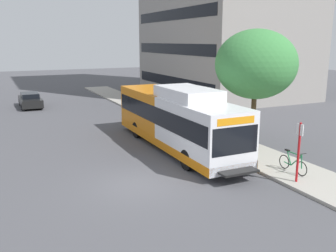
# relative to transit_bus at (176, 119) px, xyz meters

# --- Properties ---
(ground_plane) EXTENTS (120.00, 120.00, 0.00)m
(ground_plane) POSITION_rel_transit_bus_xyz_m (-3.86, 3.75, -1.70)
(ground_plane) COLOR #4C4C51
(sidewalk_curb) EXTENTS (3.00, 56.00, 0.14)m
(sidewalk_curb) POSITION_rel_transit_bus_xyz_m (3.14, 1.75, -1.63)
(sidewalk_curb) COLOR #A8A399
(sidewalk_curb) RESTS_ON ground
(transit_bus) EXTENTS (2.58, 12.25, 3.65)m
(transit_bus) POSITION_rel_transit_bus_xyz_m (0.00, 0.00, 0.00)
(transit_bus) COLOR white
(transit_bus) RESTS_ON ground
(bus_stop_sign_pole) EXTENTS (0.10, 0.36, 2.60)m
(bus_stop_sign_pole) POSITION_rel_transit_bus_xyz_m (2.19, -7.19, -0.05)
(bus_stop_sign_pole) COLOR red
(bus_stop_sign_pole) RESTS_ON sidewalk_curb
(bicycle_parked) EXTENTS (0.52, 1.76, 1.02)m
(bicycle_parked) POSITION_rel_transit_bus_xyz_m (2.91, -6.20, -1.14)
(bicycle_parked) COLOR black
(bicycle_parked) RESTS_ON sidewalk_curb
(street_tree_near_stop) EXTENTS (4.46, 4.46, 6.55)m
(street_tree_near_stop) POSITION_rel_transit_bus_xyz_m (3.91, -1.92, 3.08)
(street_tree_near_stop) COLOR #4C3823
(street_tree_near_stop) RESTS_ON sidewalk_curb
(parked_car_far_lane) EXTENTS (1.80, 4.50, 1.33)m
(parked_car_far_lane) POSITION_rel_transit_bus_xyz_m (-6.11, 18.01, -1.04)
(parked_car_far_lane) COLOR black
(parked_car_far_lane) RESTS_ON ground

